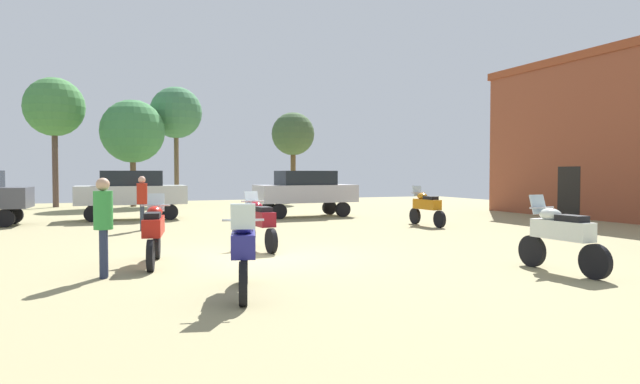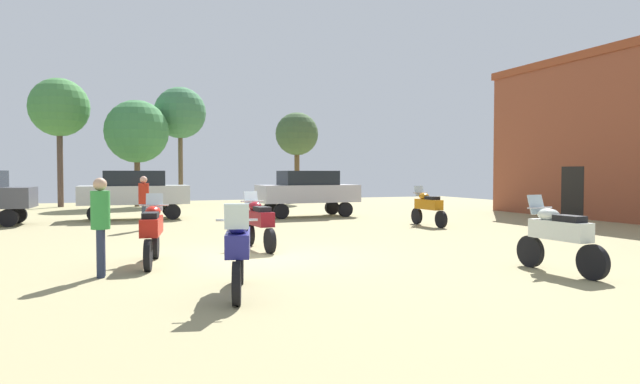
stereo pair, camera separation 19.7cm
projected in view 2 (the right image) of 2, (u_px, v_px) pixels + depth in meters
The scene contains 14 objects.
ground_plane at pixel (260, 257), 12.56m from camera, with size 44.00×52.00×0.02m.
motorcycle_3 at pixel (559, 235), 10.48m from camera, with size 0.62×2.14×1.48m.
motorcycle_4 at pixel (259, 221), 13.79m from camera, with size 0.62×2.21×1.44m.
motorcycle_6 at pixel (152, 230), 11.48m from camera, with size 0.69×2.24×1.46m.
motorcycle_8 at pixel (428, 206), 19.75m from camera, with size 0.62×2.16×1.44m.
motorcycle_9 at pixel (238, 248), 8.67m from camera, with size 0.78×2.17×1.47m.
car_1 at pixel (308, 190), 23.89m from camera, with size 4.34×1.90×2.00m.
car_4 at pixel (134, 191), 22.58m from camera, with size 4.35×1.92×2.00m.
person_1 at pixel (144, 199), 18.27m from camera, with size 0.35×0.35×1.80m.
person_2 at pixel (100, 219), 10.05m from camera, with size 0.37×0.37×1.83m.
tree_1 at pixel (180, 113), 33.38m from camera, with size 3.11×3.11×7.12m.
tree_2 at pixel (59, 108), 30.47m from camera, with size 3.23×3.23×7.16m.
tree_4 at pixel (297, 135), 34.88m from camera, with size 2.72×2.72×5.75m.
tree_6 at pixel (137, 132), 30.98m from camera, with size 3.54×3.54×6.01m.
Camera 2 is at (-3.19, -12.16, 1.94)m, focal length 30.82 mm.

